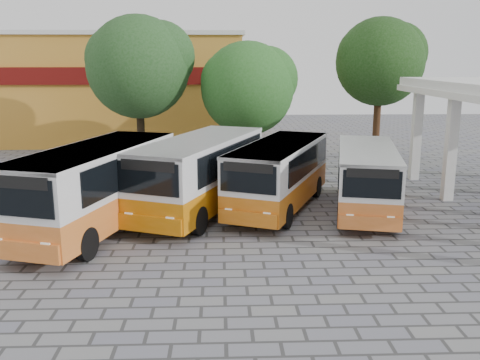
{
  "coord_description": "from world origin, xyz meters",
  "views": [
    {
      "loc": [
        -2.6,
        -17.36,
        6.35
      ],
      "look_at": [
        -1.79,
        4.02,
        1.5
      ],
      "focal_mm": 40.0,
      "sensor_mm": 36.0,
      "label": 1
    }
  ],
  "objects_px": {
    "bus_far_left": "(96,183)",
    "bus_far_right": "(367,175)",
    "bus_centre_right": "(279,171)",
    "bus_centre_left": "(200,170)"
  },
  "relations": [
    {
      "from": "bus_far_left",
      "to": "bus_far_right",
      "type": "height_order",
      "value": "bus_far_left"
    },
    {
      "from": "bus_centre_left",
      "to": "bus_centre_right",
      "type": "bearing_deg",
      "value": 28.49
    },
    {
      "from": "bus_far_left",
      "to": "bus_centre_right",
      "type": "xyz_separation_m",
      "value": [
        7.16,
        2.77,
        -0.18
      ]
    },
    {
      "from": "bus_far_left",
      "to": "bus_centre_right",
      "type": "relative_size",
      "value": 1.1
    },
    {
      "from": "bus_far_left",
      "to": "bus_centre_left",
      "type": "height_order",
      "value": "bus_far_left"
    },
    {
      "from": "bus_centre_left",
      "to": "bus_centre_right",
      "type": "height_order",
      "value": "bus_centre_left"
    },
    {
      "from": "bus_centre_left",
      "to": "bus_centre_right",
      "type": "relative_size",
      "value": 1.09
    },
    {
      "from": "bus_centre_left",
      "to": "bus_far_right",
      "type": "height_order",
      "value": "bus_centre_left"
    },
    {
      "from": "bus_far_left",
      "to": "bus_far_right",
      "type": "distance_m",
      "value": 11.0
    },
    {
      "from": "bus_far_left",
      "to": "bus_centre_left",
      "type": "bearing_deg",
      "value": 49.29
    }
  ]
}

